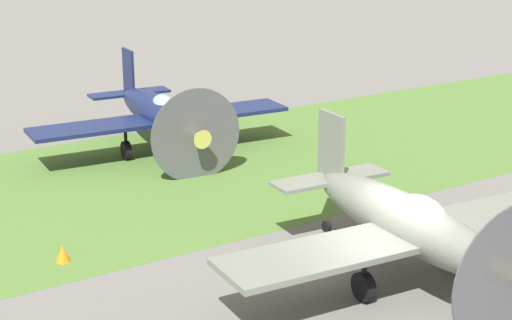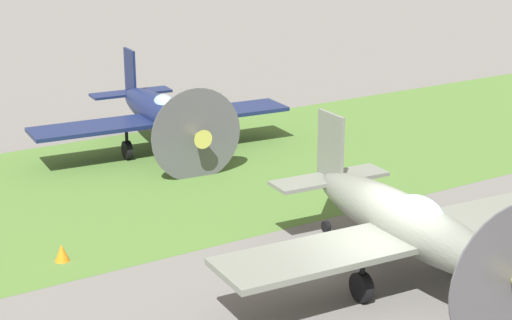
% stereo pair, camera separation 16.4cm
% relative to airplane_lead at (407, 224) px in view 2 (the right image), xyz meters
% --- Properties ---
extents(ground_plane, '(160.00, 160.00, 0.00)m').
position_rel_airplane_lead_xyz_m(ground_plane, '(0.94, -0.03, -1.45)').
color(ground_plane, '#605E5B').
extents(grass_verge, '(120.00, 11.00, 0.01)m').
position_rel_airplane_lead_xyz_m(grass_verge, '(0.94, -9.62, -1.44)').
color(grass_verge, '#476B2D').
rests_on(grass_verge, ground).
extents(airplane_lead, '(9.72, 7.68, 3.46)m').
position_rel_airplane_lead_xyz_m(airplane_lead, '(0.00, 0.00, 0.00)').
color(airplane_lead, slate).
rests_on(airplane_lead, ground).
extents(airplane_wingman, '(9.23, 7.30, 3.28)m').
position_rel_airplane_lead_xyz_m(airplane_wingman, '(0.22, -12.38, -0.07)').
color(airplane_wingman, '#141E47').
rests_on(airplane_wingman, ground).
extents(runway_marker_cone, '(0.36, 0.36, 0.44)m').
position_rel_airplane_lead_xyz_m(runway_marker_cone, '(6.36, -5.33, -1.23)').
color(runway_marker_cone, orange).
rests_on(runway_marker_cone, ground).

